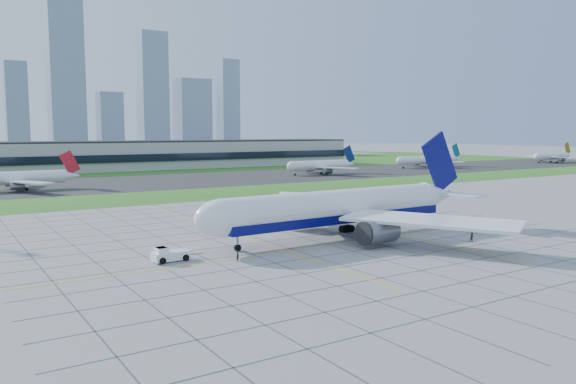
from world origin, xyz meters
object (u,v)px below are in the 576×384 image
object	(u,v)px
distant_jet_1	(19,178)
distant_jet_2	(321,165)
crew_far	(472,237)
crew_near	(238,256)
distant_jet_3	(428,160)
distant_jet_4	(552,156)
airliner	(339,209)
pushback_tug	(169,255)

from	to	relation	value
distant_jet_1	distant_jet_2	bearing A→B (deg)	1.48
crew_far	distant_jet_1	distance (m)	160.94
crew_near	distant_jet_3	size ratio (longest dim) A/B	0.04
crew_near	distant_jet_4	bearing A→B (deg)	-55.64
distant_jet_2	crew_far	bearing A→B (deg)	-116.44
distant_jet_3	distant_jet_4	world-z (taller)	same
distant_jet_1	crew_near	bearing A→B (deg)	-84.17
crew_far	distant_jet_4	world-z (taller)	distant_jet_4
distant_jet_2	crew_near	bearing A→B (deg)	-130.20
crew_far	distant_jet_3	size ratio (longest dim) A/B	0.04
airliner	crew_far	distance (m)	25.77
crew_far	distant_jet_2	xyz separation A→B (m)	(76.13, 153.13, 3.55)
pushback_tug	distant_jet_1	distance (m)	133.77
crew_near	distant_jet_2	xyz separation A→B (m)	(121.05, 143.26, 3.55)
crew_far	distant_jet_3	distance (m)	229.32
airliner	distant_jet_3	distance (m)	231.01
pushback_tug	distant_jet_3	xyz separation A→B (m)	(215.55, 146.90, 3.41)
distant_jet_1	distant_jet_3	world-z (taller)	same
crew_near	distant_jet_1	distance (m)	140.52
distant_jet_2	distant_jet_4	bearing A→B (deg)	-0.04
distant_jet_4	distant_jet_2	bearing A→B (deg)	179.96
pushback_tug	crew_near	xyz separation A→B (m)	(9.26, -6.12, -0.14)
distant_jet_1	distant_jet_3	bearing A→B (deg)	3.44
crew_far	distant_jet_2	distance (m)	171.05
pushback_tug	distant_jet_1	bearing A→B (deg)	90.19
distant_jet_3	distant_jet_4	bearing A→B (deg)	-5.22
crew_near	crew_far	size ratio (longest dim) A/B	1.00
crew_far	pushback_tug	bearing A→B (deg)	-175.14
airliner	crew_near	world-z (taller)	airliner
pushback_tug	distant_jet_1	size ratio (longest dim) A/B	0.21
airliner	distant_jet_2	world-z (taller)	airliner
distant_jet_1	distant_jet_4	distance (m)	328.95
crew_near	distant_jet_1	xyz separation A→B (m)	(-14.28, 139.75, 3.55)
crew_near	distant_jet_4	xyz separation A→B (m)	(314.66, 143.12, 3.55)
distant_jet_2	distant_jet_4	world-z (taller)	same
distant_jet_1	airliner	bearing A→B (deg)	-72.76
pushback_tug	crew_near	bearing A→B (deg)	-35.41
pushback_tug	distant_jet_4	xyz separation A→B (m)	(323.92, 137.00, 3.41)
distant_jet_2	distant_jet_4	distance (m)	193.61
distant_jet_2	pushback_tug	bearing A→B (deg)	-133.54
crew_far	distant_jet_3	xyz separation A→B (m)	(161.37, 162.89, 3.55)
pushback_tug	distant_jet_1	xyz separation A→B (m)	(-5.01, 133.63, 3.41)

